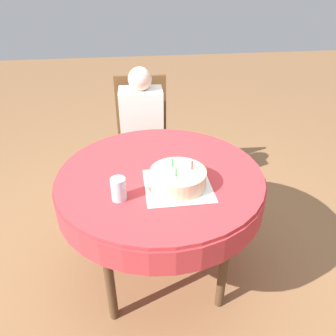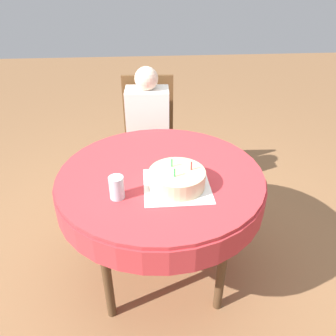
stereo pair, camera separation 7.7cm
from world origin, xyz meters
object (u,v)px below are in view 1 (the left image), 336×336
chair (142,136)px  person (142,126)px  birthday_cake (178,178)px  drinking_glass (119,189)px

chair → person: bearing=-90.0°
chair → birthday_cake: (0.12, -1.07, 0.28)m
person → birthday_cake: person is taller
person → birthday_cake: 0.98m
chair → drinking_glass: bearing=-96.2°
chair → birthday_cake: bearing=-81.1°
chair → drinking_glass: (-0.18, -1.14, 0.29)m
drinking_glass → person: bearing=80.5°
birthday_cake → drinking_glass: 0.30m
person → drinking_glass: bearing=-96.9°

